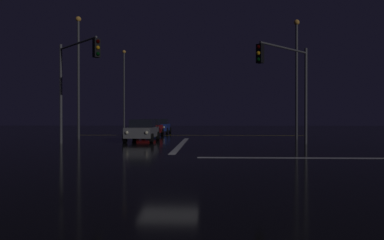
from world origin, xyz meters
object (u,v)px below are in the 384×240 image
sedan_gray (142,130)px  traffic_signal_nw (74,72)px  sedan_blue (160,126)px  sedan_red (150,128)px  traffic_signal_ne (288,75)px  streetlamp_right_near (297,71)px  streetlamp_left_near (78,69)px  streetlamp_left_far (124,85)px

sedan_gray → traffic_signal_nw: 6.34m
sedan_blue → traffic_signal_nw: bearing=-100.9°
sedan_gray → sedan_red: bearing=94.2°
sedan_red → traffic_signal_ne: size_ratio=0.70×
traffic_signal_ne → streetlamp_right_near: size_ratio=0.65×
traffic_signal_ne → streetlamp_left_near: streetlamp_left_near is taller
sedan_gray → streetlamp_right_near: streetlamp_right_near is taller
streetlamp_left_near → traffic_signal_nw: bearing=-72.1°
traffic_signal_nw → streetlamp_left_far: (-2.15, 22.65, 1.25)m
sedan_blue → traffic_signal_ne: size_ratio=0.70×
sedan_red → streetlamp_right_near: streetlamp_right_near is taller
traffic_signal_ne → streetlamp_left_near: (-15.17, 6.69, 1.34)m
sedan_gray → sedan_blue: same height
sedan_gray → streetlamp_right_near: (11.65, 2.96, 4.59)m
streetlamp_left_far → sedan_blue: bearing=-48.8°
traffic_signal_ne → traffic_signal_nw: traffic_signal_nw is taller
sedan_gray → traffic_signal_ne: size_ratio=0.70×
sedan_blue → streetlamp_left_near: (-5.32, -9.91, 4.82)m
traffic_signal_nw → sedan_red: bearing=73.7°
traffic_signal_ne → streetlamp_right_near: bearing=71.9°
sedan_blue → traffic_signal_ne: traffic_signal_ne is taller
sedan_blue → streetlamp_left_near: size_ratio=0.44×
sedan_blue → streetlamp_left_far: 9.50m
streetlamp_left_far → streetlamp_left_near: 16.00m
streetlamp_right_near → traffic_signal_ne: bearing=-108.1°
sedan_blue → streetlamp_left_far: (-5.32, 6.09, 4.98)m
traffic_signal_ne → traffic_signal_nw: (-13.02, 0.04, 0.25)m
traffic_signal_ne → traffic_signal_nw: bearing=179.8°
sedan_red → streetlamp_left_near: size_ratio=0.44×
traffic_signal_ne → streetlamp_left_near: size_ratio=0.62×
sedan_red → traffic_signal_ne: (9.96, -10.51, 3.49)m
sedan_blue → traffic_signal_ne: bearing=-59.3°
sedan_red → sedan_blue: size_ratio=1.00×
sedan_gray → streetlamp_left_near: bearing=152.6°
traffic_signal_nw → streetlamp_left_far: 22.78m
sedan_gray → streetlamp_left_far: bearing=106.7°
sedan_blue → streetlamp_right_near: size_ratio=0.46×
sedan_gray → traffic_signal_ne: (9.47, -3.73, 3.49)m
traffic_signal_nw → streetlamp_left_near: size_ratio=0.66×
streetlamp_left_far → traffic_signal_nw: bearing=-84.6°
sedan_red → traffic_signal_nw: 11.53m
sedan_blue → streetlamp_right_near: streetlamp_right_near is taller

